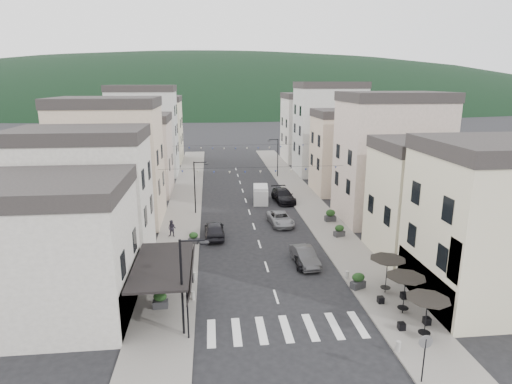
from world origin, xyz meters
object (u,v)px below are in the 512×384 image
Objects in this scene: parked_car_d at (283,196)px; parked_car_e at (214,230)px; parked_car_c at (280,218)px; delivery_van at (261,194)px; parked_car_a at (304,256)px; pedestrian_a at (163,259)px; parked_car_b at (305,256)px; pedestrian_b at (172,229)px.

parked_car_e is (-8.68, -11.73, 0.00)m from parked_car_d.
parked_car_d is at bearing 72.61° from parked_car_c.
parked_car_c is 1.02× the size of delivery_van.
parked_car_a is 0.84× the size of parked_car_c.
parked_car_d is (1.51, 18.75, 0.11)m from parked_car_a.
parked_car_c is at bearing 8.85° from pedestrian_a.
parked_car_e is at bearing 129.77° from parked_car_b.
parked_car_b is at bearing 134.48° from parked_car_e.
parked_car_a is 0.86× the size of delivery_van.
pedestrian_a is at bearing 173.02° from parked_car_b.
pedestrian_b reaches higher than parked_car_a.
parked_car_a is at bearing -33.99° from pedestrian_a.
delivery_van reaches higher than parked_car_b.
pedestrian_a reaches higher than parked_car_e.
parked_car_d is 3.43× the size of pedestrian_a.
parked_car_a is at bearing -94.00° from parked_car_c.
parked_car_e is 2.93× the size of pedestrian_a.
delivery_van reaches higher than pedestrian_b.
parked_car_d is at bearing 0.45° from delivery_van.
parked_car_b is 0.92× the size of delivery_van.
parked_car_e is at bearing -131.77° from parked_car_d.
delivery_van is (-2.81, 0.26, 0.26)m from parked_car_d.
pedestrian_a is 7.18m from pedestrian_b.
parked_car_a is 11.33m from pedestrian_a.
parked_car_a is 0.94× the size of parked_car_b.
parked_car_b is 10.19m from parked_car_c.
parked_car_b is 18.88m from parked_car_d.
parked_car_d is 14.59m from parked_car_e.
parked_car_b is (0.08, -0.07, 0.02)m from parked_car_a.
parked_car_b is 0.90× the size of parked_car_c.
parked_car_c is 8.96m from delivery_van.
pedestrian_b reaches higher than parked_car_c.
parked_car_b is 11.41m from pedestrian_a.
pedestrian_a is at bearing -129.90° from parked_car_d.
delivery_van is at bearing 65.22° from pedestrian_b.
parked_car_d is (1.80, 8.64, 0.13)m from parked_car_c.
parked_car_b is at bearing -80.15° from delivery_van.
pedestrian_b is (-12.70, -11.42, 0.15)m from parked_car_d.
parked_car_b is 0.78× the size of parked_car_d.
parked_car_a is at bearing -80.37° from delivery_van.
delivery_van is (-1.37, 19.09, 0.35)m from parked_car_b.
parked_car_e reaches higher than parked_car_c.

